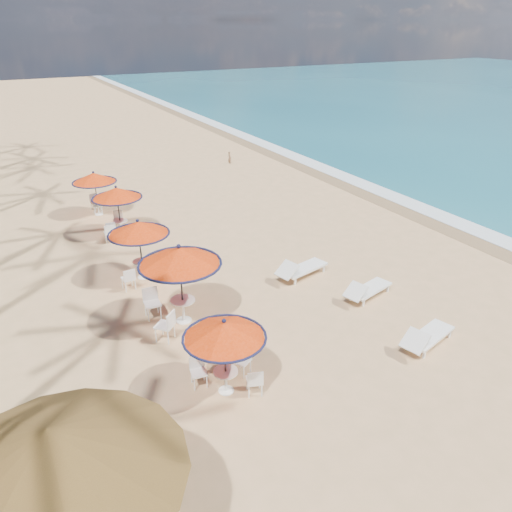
{
  "coord_description": "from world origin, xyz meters",
  "views": [
    {
      "loc": [
        -8.87,
        -9.29,
        8.39
      ],
      "look_at": [
        -1.67,
        4.04,
        1.2
      ],
      "focal_mm": 35.0,
      "sensor_mm": 36.0,
      "label": 1
    }
  ],
  "objects_px": {
    "station_0": "(226,338)",
    "station_3": "(116,199)",
    "lounger_far": "(300,269)",
    "lounger_mid": "(367,289)",
    "station_4": "(94,181)",
    "palapa": "(52,454)",
    "lounger_near": "(426,336)",
    "station_1": "(177,264)",
    "station_2": "(139,234)"
  },
  "relations": [
    {
      "from": "station_0",
      "to": "station_3",
      "type": "bearing_deg",
      "value": 88.84
    },
    {
      "from": "station_0",
      "to": "lounger_far",
      "type": "height_order",
      "value": "station_0"
    },
    {
      "from": "lounger_far",
      "to": "lounger_mid",
      "type": "bearing_deg",
      "value": -77.11
    },
    {
      "from": "station_4",
      "to": "lounger_mid",
      "type": "xyz_separation_m",
      "value": [
        6.05,
        -12.29,
        -1.29
      ]
    },
    {
      "from": "palapa",
      "to": "lounger_mid",
      "type": "bearing_deg",
      "value": 25.12
    },
    {
      "from": "station_4",
      "to": "lounger_near",
      "type": "height_order",
      "value": "station_4"
    },
    {
      "from": "station_4",
      "to": "palapa",
      "type": "xyz_separation_m",
      "value": [
        -4.11,
        -17.05,
        0.97
      ]
    },
    {
      "from": "station_1",
      "to": "lounger_mid",
      "type": "xyz_separation_m",
      "value": [
        5.92,
        -1.57,
        -1.64
      ]
    },
    {
      "from": "station_3",
      "to": "station_4",
      "type": "xyz_separation_m",
      "value": [
        -0.25,
        3.0,
        0.02
      ]
    },
    {
      "from": "station_1",
      "to": "lounger_near",
      "type": "relative_size",
      "value": 1.22
    },
    {
      "from": "station_0",
      "to": "station_1",
      "type": "distance_m",
      "value": 3.52
    },
    {
      "from": "station_1",
      "to": "lounger_near",
      "type": "xyz_separation_m",
      "value": [
        5.62,
        -4.51,
        -1.63
      ]
    },
    {
      "from": "station_0",
      "to": "station_3",
      "type": "relative_size",
      "value": 0.97
    },
    {
      "from": "station_4",
      "to": "lounger_near",
      "type": "xyz_separation_m",
      "value": [
        5.75,
        -15.23,
        -1.28
      ]
    },
    {
      "from": "station_1",
      "to": "lounger_far",
      "type": "bearing_deg",
      "value": 8.46
    },
    {
      "from": "station_2",
      "to": "lounger_near",
      "type": "xyz_separation_m",
      "value": [
        5.79,
        -7.84,
        -1.37
      ]
    },
    {
      "from": "station_0",
      "to": "station_4",
      "type": "distance_m",
      "value": 14.22
    },
    {
      "from": "lounger_far",
      "to": "station_1",
      "type": "bearing_deg",
      "value": 175.06
    },
    {
      "from": "station_3",
      "to": "lounger_far",
      "type": "height_order",
      "value": "station_3"
    },
    {
      "from": "lounger_far",
      "to": "palapa",
      "type": "bearing_deg",
      "value": -155.42
    },
    {
      "from": "station_3",
      "to": "palapa",
      "type": "height_order",
      "value": "palapa"
    },
    {
      "from": "lounger_near",
      "to": "station_0",
      "type": "bearing_deg",
      "value": 154.88
    },
    {
      "from": "station_0",
      "to": "station_2",
      "type": "bearing_deg",
      "value": 90.53
    },
    {
      "from": "station_2",
      "to": "lounger_mid",
      "type": "distance_m",
      "value": 7.94
    },
    {
      "from": "station_0",
      "to": "station_3",
      "type": "distance_m",
      "value": 11.22
    },
    {
      "from": "lounger_mid",
      "to": "station_1",
      "type": "bearing_deg",
      "value": 150.4
    },
    {
      "from": "station_0",
      "to": "palapa",
      "type": "height_order",
      "value": "palapa"
    },
    {
      "from": "station_2",
      "to": "station_4",
      "type": "xyz_separation_m",
      "value": [
        0.04,
        7.39,
        -0.1
      ]
    },
    {
      "from": "palapa",
      "to": "lounger_far",
      "type": "bearing_deg",
      "value": 37.97
    },
    {
      "from": "palapa",
      "to": "station_1",
      "type": "bearing_deg",
      "value": 56.25
    },
    {
      "from": "station_1",
      "to": "lounger_mid",
      "type": "relative_size",
      "value": 1.25
    },
    {
      "from": "station_0",
      "to": "lounger_far",
      "type": "xyz_separation_m",
      "value": [
        4.89,
        4.21,
        -1.2
      ]
    },
    {
      "from": "lounger_near",
      "to": "palapa",
      "type": "xyz_separation_m",
      "value": [
        -9.86,
        -1.83,
        2.25
      ]
    },
    {
      "from": "station_0",
      "to": "lounger_near",
      "type": "xyz_separation_m",
      "value": [
        5.72,
        -1.01,
        -1.21
      ]
    },
    {
      "from": "station_1",
      "to": "lounger_far",
      "type": "xyz_separation_m",
      "value": [
        4.79,
        0.71,
        -1.62
      ]
    },
    {
      "from": "station_0",
      "to": "lounger_mid",
      "type": "height_order",
      "value": "station_0"
    },
    {
      "from": "station_2",
      "to": "lounger_near",
      "type": "distance_m",
      "value": 9.84
    },
    {
      "from": "station_0",
      "to": "lounger_mid",
      "type": "xyz_separation_m",
      "value": [
        6.02,
        1.92,
        -1.22
      ]
    },
    {
      "from": "station_1",
      "to": "lounger_near",
      "type": "distance_m",
      "value": 7.39
    },
    {
      "from": "station_0",
      "to": "palapa",
      "type": "bearing_deg",
      "value": -145.55
    },
    {
      "from": "lounger_near",
      "to": "lounger_mid",
      "type": "relative_size",
      "value": 1.03
    },
    {
      "from": "station_3",
      "to": "lounger_near",
      "type": "bearing_deg",
      "value": -65.8
    },
    {
      "from": "station_4",
      "to": "lounger_far",
      "type": "bearing_deg",
      "value": -63.84
    },
    {
      "from": "station_0",
      "to": "lounger_mid",
      "type": "bearing_deg",
      "value": 17.72
    },
    {
      "from": "station_4",
      "to": "lounger_near",
      "type": "bearing_deg",
      "value": -69.32
    },
    {
      "from": "station_4",
      "to": "lounger_far",
      "type": "xyz_separation_m",
      "value": [
        4.92,
        -10.01,
        -1.26
      ]
    },
    {
      "from": "station_0",
      "to": "station_1",
      "type": "relative_size",
      "value": 0.82
    },
    {
      "from": "station_1",
      "to": "station_3",
      "type": "xyz_separation_m",
      "value": [
        0.13,
        7.72,
        -0.37
      ]
    },
    {
      "from": "station_2",
      "to": "lounger_mid",
      "type": "xyz_separation_m",
      "value": [
        6.08,
        -4.91,
        -1.38
      ]
    },
    {
      "from": "station_3",
      "to": "lounger_mid",
      "type": "bearing_deg",
      "value": -58.06
    }
  ]
}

